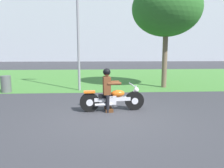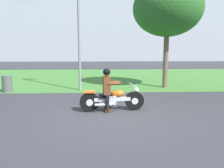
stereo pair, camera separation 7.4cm
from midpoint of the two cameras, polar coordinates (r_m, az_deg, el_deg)
The scene contains 8 objects.
ground at distance 6.28m, azimuth 0.49°, elevation -9.22°, with size 120.00×120.00×0.00m, color #38383D.
grass_verge at distance 16.00m, azimuth -1.44°, elevation 1.92°, with size 60.00×12.00×0.01m, color #478438.
stadium_facade at distance 42.08m, azimuth 0.19°, elevation 18.56°, with size 52.38×8.00×17.98m, color #B2B7C1.
motorcycle_lead at distance 7.03m, azimuth 0.43°, elevation -4.02°, with size 2.09×0.66×0.87m.
rider_lead at distance 6.92m, azimuth -0.94°, elevation -0.62°, with size 0.58×0.49×1.39m.
tree_roadside at distance 11.86m, azimuth 14.57°, elevation 18.58°, with size 3.49×3.49×5.41m.
streetlight_pole at distance 10.78m, azimuth -7.99°, elevation 19.13°, with size 0.96×0.20×6.29m.
trash_can at distance 11.25m, azimuth -25.63°, elevation 0.03°, with size 0.45×0.45×0.78m, color #595E5B.
Camera 2 is at (-0.29, -5.96, 1.96)m, focal length 34.83 mm.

